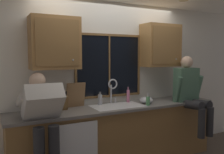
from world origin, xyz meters
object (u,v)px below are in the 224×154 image
object	(u,v)px
cutting_board	(76,95)
bottle_tall_clear	(100,99)
person_sitting_on_counter	(190,91)
soap_dispenser	(148,101)
bottle_green_glass	(128,96)
mixing_bowl	(146,100)
knife_block	(63,102)
person_standing	(43,119)

from	to	relation	value
cutting_board	bottle_tall_clear	world-z (taller)	cutting_board
person_sitting_on_counter	soap_dispenser	world-z (taller)	person_sitting_on_counter
person_sitting_on_counter	bottle_green_glass	world-z (taller)	person_sitting_on_counter
mixing_bowl	bottle_green_glass	size ratio (longest dim) A/B	0.82
mixing_bowl	knife_block	bearing A→B (deg)	174.43
person_standing	bottle_green_glass	xyz separation A→B (m)	(1.47, 0.45, 0.10)
person_sitting_on_counter	mixing_bowl	world-z (taller)	person_sitting_on_counter
person_standing	cutting_board	world-z (taller)	person_standing
soap_dispenser	person_sitting_on_counter	bearing A→B (deg)	-6.04
bottle_green_glass	bottle_tall_clear	xyz separation A→B (m)	(-0.50, 0.01, -0.02)
knife_block	cutting_board	size ratio (longest dim) A/B	0.86
knife_block	bottle_green_glass	distance (m)	1.12
knife_block	cutting_board	world-z (taller)	cutting_board
person_standing	bottle_tall_clear	xyz separation A→B (m)	(0.97, 0.47, 0.08)
mixing_bowl	bottle_green_glass	distance (m)	0.31
bottle_green_glass	mixing_bowl	bearing A→B (deg)	-41.08
knife_block	mixing_bowl	world-z (taller)	knife_block
person_standing	person_sitting_on_counter	xyz separation A→B (m)	(2.41, 0.00, 0.17)
person_standing	mixing_bowl	bearing A→B (deg)	8.49
person_standing	bottle_green_glass	distance (m)	1.54
person_standing	cutting_board	distance (m)	0.78
knife_block	bottle_tall_clear	bearing A→B (deg)	7.48
cutting_board	mixing_bowl	xyz separation A→B (m)	(1.12, -0.23, -0.13)
person_standing	bottle_tall_clear	distance (m)	1.08
knife_block	soap_dispenser	xyz separation A→B (m)	(1.26, -0.30, -0.04)
cutting_board	bottle_green_glass	distance (m)	0.90
person_sitting_on_counter	mixing_bowl	size ratio (longest dim) A/B	5.79
knife_block	mixing_bowl	xyz separation A→B (m)	(1.34, -0.13, -0.06)
cutting_board	soap_dispenser	world-z (taller)	cutting_board
person_standing	cutting_board	xyz separation A→B (m)	(0.58, 0.49, 0.17)
soap_dispenser	bottle_green_glass	distance (m)	0.39
soap_dispenser	bottle_tall_clear	size ratio (longest dim) A/B	0.90
cutting_board	soap_dispenser	size ratio (longest dim) A/B	1.95
person_sitting_on_counter	bottle_green_glass	size ratio (longest dim) A/B	4.74
person_sitting_on_counter	bottle_green_glass	xyz separation A→B (m)	(-0.94, 0.45, -0.07)
mixing_bowl	soap_dispenser	size ratio (longest dim) A/B	1.13
person_sitting_on_counter	cutting_board	size ratio (longest dim) A/B	3.36
person_sitting_on_counter	bottle_tall_clear	bearing A→B (deg)	162.25
bottle_green_glass	bottle_tall_clear	distance (m)	0.50
person_sitting_on_counter	knife_block	bearing A→B (deg)	169.51
knife_block	soap_dispenser	size ratio (longest dim) A/B	1.67
person_standing	bottle_tall_clear	size ratio (longest dim) A/B	6.92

